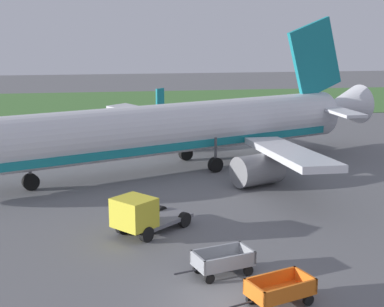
{
  "coord_description": "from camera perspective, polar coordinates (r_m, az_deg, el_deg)",
  "views": [
    {
      "loc": [
        -4.49,
        -19.93,
        10.49
      ],
      "look_at": [
        0.75,
        13.86,
        2.8
      ],
      "focal_mm": 52.86,
      "sensor_mm": 36.0,
      "label": 1
    }
  ],
  "objects": [
    {
      "name": "grass_strip",
      "position": [
        80.25,
        -5.56,
        5.13
      ],
      "size": [
        220.0,
        28.0,
        0.06
      ],
      "primitive_type": "cube",
      "color": "#477A38",
      "rests_on": "ground"
    },
    {
      "name": "baggage_cart_nearest",
      "position": [
        22.57,
        8.85,
        -13.47
      ],
      "size": [
        3.59,
        2.15,
        1.07
      ],
      "color": "orange",
      "rests_on": "ground"
    },
    {
      "name": "airplane",
      "position": [
        42.22,
        -0.88,
        2.53
      ],
      "size": [
        36.17,
        29.49,
        11.34
      ],
      "color": "silver",
      "rests_on": "ground"
    },
    {
      "name": "baggage_cart_second_in_row",
      "position": [
        24.84,
        3.11,
        -10.8
      ],
      "size": [
        3.62,
        2.04,
        1.07
      ],
      "color": "gray",
      "rests_on": "ground"
    },
    {
      "name": "ground_plane",
      "position": [
        22.96,
        3.56,
        -14.53
      ],
      "size": [
        220.0,
        220.0,
        0.0
      ],
      "primitive_type": "plane",
      "color": "slate"
    },
    {
      "name": "service_truck_beside_carts",
      "position": [
        29.13,
        -5.15,
        -6.18
      ],
      "size": [
        4.55,
        4.31,
        2.1
      ],
      "color": "slate",
      "rests_on": "ground"
    }
  ]
}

